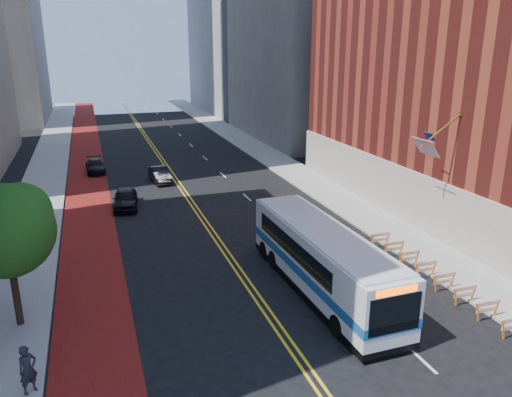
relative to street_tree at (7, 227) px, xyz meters
The scene contains 14 objects.
ground 13.68m from the street_tree, 28.25° to the right, with size 160.00×160.00×0.00m, color black.
sidewalk_left 24.45m from the street_tree, 91.81° to the left, with size 4.00×140.00×0.15m, color gray.
sidewalk_right 33.73m from the street_tree, 45.87° to the left, with size 4.00×140.00×0.15m, color gray.
bus_lane_paint 24.66m from the street_tree, 82.53° to the left, with size 3.60×140.00×0.01m, color #60100D.
center_line_inner 26.84m from the street_tree, 65.21° to the left, with size 0.14×140.00×0.01m, color gold.
center_line_outer 26.99m from the street_tree, 64.51° to the left, with size 0.14×140.00×0.01m, color gold.
lane_dashes 36.09m from the street_tree, 63.34° to the left, with size 0.14×98.20×0.01m.
construction_barriers 21.43m from the street_tree, ahead, with size 1.42×10.91×1.00m.
street_tree is the anchor object (origin of this frame).
transit_bus 15.04m from the street_tree, ahead, with size 3.09×12.82×3.51m.
car_a 17.91m from the street_tree, 69.86° to the left, with size 1.83×4.55×1.55m, color black.
car_b 25.67m from the street_tree, 67.37° to the left, with size 1.49×4.26×1.40m, color black.
car_c 29.80m from the street_tree, 82.17° to the left, with size 1.81×4.45×1.29m, color black.
pedestrian 6.62m from the street_tree, 81.05° to the right, with size 0.70×0.46×1.93m, color black.
Camera 1 is at (-7.39, -16.79, 12.59)m, focal length 35.00 mm.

